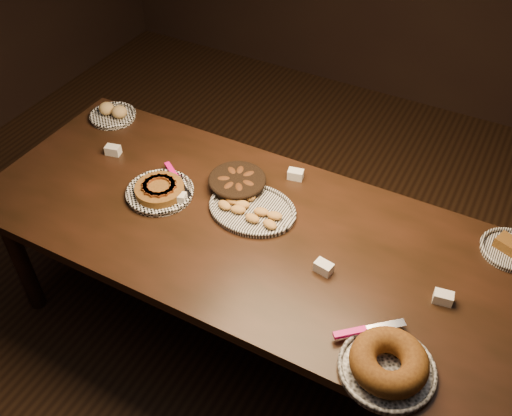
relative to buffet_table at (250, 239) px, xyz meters
The scene contains 9 objects.
ground 0.68m from the buffet_table, ahead, with size 5.00×5.00×0.00m, color black.
buffet_table is the anchor object (origin of this frame).
apple_tart_plate 0.46m from the buffet_table, behind, with size 0.30×0.33×0.06m.
madeleine_platter 0.13m from the buffet_table, 114.67° to the left, with size 0.39×0.32×0.04m.
bundt_cake_plate 0.83m from the buffet_table, 27.56° to the right, with size 0.37×0.38×0.10m.
croissant_basket 0.28m from the buffet_table, 131.28° to the left, with size 0.27×0.27×0.07m.
bread_roll_plate 1.09m from the buffet_table, 159.85° to the left, with size 0.24×0.24×0.08m.
loaf_plate 1.06m from the buffet_table, 20.54° to the left, with size 0.24×0.24×0.06m.
tent_cards 0.13m from the buffet_table, 84.56° to the left, with size 1.71×0.52×0.04m.
Camera 1 is at (0.83, -1.48, 2.44)m, focal length 40.00 mm.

